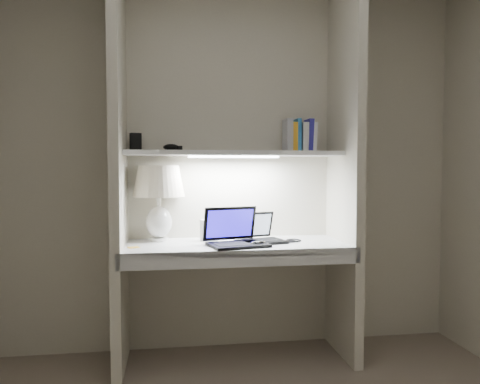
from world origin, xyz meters
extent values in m
cube|color=beige|center=(0.00, 1.50, 1.25)|extent=(3.20, 0.01, 2.50)
cube|color=beige|center=(-0.73, 1.23, 1.25)|extent=(0.06, 0.55, 2.50)
cube|color=beige|center=(0.73, 1.23, 1.25)|extent=(0.06, 0.55, 2.50)
cube|color=white|center=(0.00, 1.23, 0.75)|extent=(1.40, 0.55, 0.04)
cube|color=silver|center=(0.00, 0.96, 0.72)|extent=(1.46, 0.03, 0.10)
cube|color=silver|center=(0.00, 1.32, 1.35)|extent=(1.40, 0.36, 0.03)
cube|color=white|center=(0.00, 1.32, 1.33)|extent=(0.60, 0.04, 0.02)
cylinder|color=white|center=(-0.49, 1.39, 0.78)|extent=(0.13, 0.13, 0.02)
ellipsoid|color=white|center=(-0.49, 1.39, 0.90)|extent=(0.17, 0.17, 0.21)
cylinder|color=white|center=(-0.49, 1.39, 1.02)|extent=(0.03, 0.03, 0.09)
sphere|color=#FFD899|center=(-0.49, 1.39, 1.11)|extent=(0.05, 0.05, 0.05)
cube|color=black|center=(0.00, 1.10, 0.78)|extent=(0.40, 0.32, 0.02)
cube|color=black|center=(0.00, 1.10, 0.79)|extent=(0.33, 0.24, 0.00)
cube|color=black|center=(-0.04, 1.25, 0.90)|extent=(0.35, 0.14, 0.22)
cube|color=#281BE8|center=(-0.04, 1.24, 0.90)|extent=(0.31, 0.12, 0.18)
cube|color=black|center=(0.16, 1.20, 0.78)|extent=(0.34, 0.28, 0.02)
cube|color=black|center=(0.16, 1.20, 0.79)|extent=(0.28, 0.21, 0.00)
cube|color=black|center=(0.12, 1.32, 0.87)|extent=(0.30, 0.14, 0.17)
cube|color=#A9BAD0|center=(0.13, 1.32, 0.87)|extent=(0.26, 0.12, 0.14)
cube|color=silver|center=(-0.16, 1.33, 0.84)|extent=(0.12, 0.10, 0.14)
ellipsoid|color=black|center=(0.12, 1.09, 0.79)|extent=(0.11, 0.08, 0.04)
torus|color=black|center=(0.39, 1.24, 0.78)|extent=(0.13, 0.13, 0.01)
cube|color=gold|center=(-0.64, 1.15, 0.77)|extent=(0.08, 0.08, 0.00)
cube|color=white|center=(0.56, 1.40, 1.46)|extent=(0.03, 0.15, 0.20)
cube|color=navy|center=(0.53, 1.40, 1.48)|extent=(0.04, 0.15, 0.22)
cube|color=silver|center=(0.49, 1.40, 1.46)|extent=(0.04, 0.15, 0.20)
cube|color=#2A75B8|center=(0.45, 1.40, 1.48)|extent=(0.02, 0.15, 0.22)
cube|color=gold|center=(0.42, 1.40, 1.46)|extent=(0.03, 0.15, 0.20)
cube|color=#B7B6BB|center=(0.38, 1.40, 1.48)|extent=(0.04, 0.15, 0.22)
cube|color=black|center=(-0.64, 1.43, 1.42)|extent=(0.08, 0.07, 0.12)
ellipsoid|color=black|center=(-0.41, 1.36, 1.39)|extent=(0.12, 0.10, 0.05)
camera|label=1|loc=(-0.42, -1.74, 1.26)|focal=35.00mm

